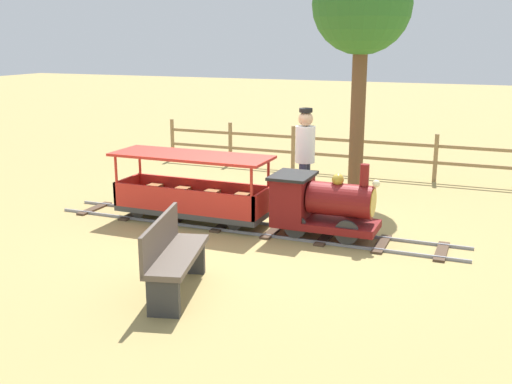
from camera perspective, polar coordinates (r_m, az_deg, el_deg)
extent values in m
plane|color=#A38C51|center=(8.62, -0.20, -3.53)|extent=(60.00, 60.00, 0.00)
cube|color=gray|center=(8.86, -0.07, -2.89)|extent=(0.03, 6.05, 0.04)
cube|color=gray|center=(8.42, -1.35, -3.81)|extent=(0.03, 6.05, 0.04)
cube|color=#4C3828|center=(9.93, -14.93, -1.51)|extent=(0.74, 0.14, 0.03)
cube|color=#4C3828|center=(9.50, -11.27, -2.00)|extent=(0.74, 0.14, 0.03)
cube|color=#4C3828|center=(9.12, -7.28, -2.53)|extent=(0.74, 0.14, 0.03)
cube|color=#4C3828|center=(8.79, -2.97, -3.08)|extent=(0.74, 0.14, 0.03)
cube|color=#4C3828|center=(8.51, 1.66, -3.66)|extent=(0.74, 0.14, 0.03)
cube|color=#4C3828|center=(8.29, 6.58, -4.24)|extent=(0.74, 0.14, 0.03)
cube|color=#4C3828|center=(8.13, 11.73, -4.82)|extent=(0.74, 0.14, 0.03)
cube|color=#4C3828|center=(8.05, 17.04, -5.38)|extent=(0.74, 0.14, 0.03)
cube|color=maroon|center=(8.23, 6.55, -2.95)|extent=(0.62, 1.40, 0.10)
cylinder|color=maroon|center=(8.09, 7.99, -0.73)|extent=(0.44, 0.85, 0.44)
cylinder|color=#B7932D|center=(8.00, 10.94, -1.02)|extent=(0.37, 0.02, 0.37)
cylinder|color=maroon|center=(7.94, 10.16, 1.58)|extent=(0.12, 0.12, 0.28)
sphere|color=#B7932D|center=(8.03, 7.71, 1.16)|extent=(0.16, 0.16, 0.16)
cube|color=maroon|center=(8.27, 3.45, -0.45)|extent=(0.62, 0.45, 0.55)
cube|color=black|center=(8.20, 3.48, 1.55)|extent=(0.70, 0.53, 0.04)
sphere|color=#F2EAB2|center=(7.93, 11.24, 0.77)|extent=(0.10, 0.10, 0.10)
cylinder|color=#2D2D2D|center=(8.38, 9.32, -2.80)|extent=(0.05, 0.32, 0.32)
cylinder|color=#2D2D2D|center=(7.92, 8.50, -3.78)|extent=(0.05, 0.32, 0.32)
cylinder|color=#2D2D2D|center=(8.56, 4.74, -2.30)|extent=(0.05, 0.32, 0.32)
cylinder|color=#2D2D2D|center=(8.10, 3.69, -3.24)|extent=(0.05, 0.32, 0.32)
cube|color=#3F3F3F|center=(8.97, -6.01, -1.69)|extent=(0.70, 2.25, 0.08)
cube|color=red|center=(9.19, -5.09, 0.12)|extent=(0.04, 2.25, 0.35)
cube|color=red|center=(8.63, -7.06, -0.87)|extent=(0.04, 2.25, 0.35)
cube|color=red|center=(8.46, 0.58, -1.08)|extent=(0.70, 0.04, 0.35)
cube|color=red|center=(9.47, -11.96, 0.28)|extent=(0.70, 0.04, 0.35)
cylinder|color=red|center=(8.71, 1.17, 0.73)|extent=(0.04, 0.04, 0.75)
cylinder|color=red|center=(8.13, -0.43, -0.25)|extent=(0.04, 0.04, 0.75)
cylinder|color=red|center=(9.66, -10.83, 1.84)|extent=(0.04, 0.04, 0.75)
cylinder|color=red|center=(9.15, -12.97, 1.03)|extent=(0.04, 0.04, 0.75)
cube|color=red|center=(8.78, -6.15, 3.40)|extent=(0.80, 2.35, 0.04)
cube|color=olive|center=(9.28, -10.02, -0.25)|extent=(0.54, 0.20, 0.24)
cube|color=olive|center=(9.04, -7.40, -0.55)|extent=(0.54, 0.20, 0.24)
cube|color=olive|center=(8.81, -4.64, -0.86)|extent=(0.54, 0.20, 0.24)
cube|color=olive|center=(8.61, -1.73, -1.18)|extent=(0.54, 0.20, 0.24)
cylinder|color=#262626|center=(8.86, -0.75, -1.94)|extent=(0.04, 0.24, 0.24)
cylinder|color=#262626|center=(8.42, -2.06, -2.82)|extent=(0.04, 0.24, 0.24)
cylinder|color=#262626|center=(9.56, -9.48, -0.92)|extent=(0.04, 0.24, 0.24)
cylinder|color=#262626|center=(9.16, -11.09, -1.67)|extent=(0.04, 0.24, 0.24)
cylinder|color=#282D47|center=(9.43, 4.73, 0.52)|extent=(0.12, 0.12, 0.80)
cylinder|color=#282D47|center=(9.26, 4.39, 0.27)|extent=(0.12, 0.12, 0.80)
cylinder|color=white|center=(9.20, 4.64, 4.48)|extent=(0.30, 0.30, 0.55)
sphere|color=tan|center=(9.15, 4.69, 6.86)|extent=(0.22, 0.22, 0.22)
cylinder|color=black|center=(9.13, 4.71, 7.67)|extent=(0.20, 0.20, 0.06)
cube|color=brown|center=(6.45, -7.38, -5.96)|extent=(1.36, 0.72, 0.06)
cube|color=brown|center=(6.43, -9.00, -4.19)|extent=(1.27, 0.37, 0.40)
cube|color=#333333|center=(7.04, -6.16, -5.98)|extent=(0.16, 0.33, 0.42)
cube|color=#333333|center=(6.02, -8.70, -9.68)|extent=(0.16, 0.33, 0.42)
cylinder|color=brown|center=(10.52, 9.52, 6.80)|extent=(0.25, 0.25, 2.60)
sphere|color=#2D6B28|center=(10.44, 9.96, 17.03)|extent=(1.64, 1.64, 1.64)
cylinder|color=#93754C|center=(13.60, -7.86, 4.92)|extent=(0.08, 0.08, 0.90)
cylinder|color=#93754C|center=(12.96, -2.43, 4.58)|extent=(0.08, 0.08, 0.90)
cylinder|color=#93754C|center=(12.45, 3.51, 4.16)|extent=(0.08, 0.08, 0.90)
cylinder|color=#93754C|center=(12.08, 9.86, 3.66)|extent=(0.08, 0.08, 0.90)
cylinder|color=#93754C|center=(11.87, 16.53, 3.09)|extent=(0.08, 0.08, 0.90)
cube|color=#93754C|center=(12.21, 6.67, 4.96)|extent=(0.04, 7.05, 0.06)
cube|color=#93754C|center=(12.26, 6.63, 3.51)|extent=(0.04, 7.05, 0.06)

